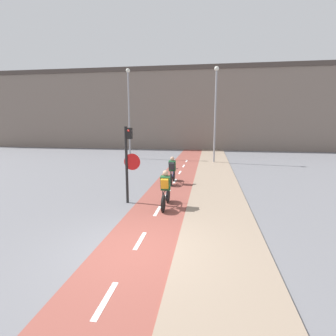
% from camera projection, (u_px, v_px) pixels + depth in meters
% --- Properties ---
extents(ground_plane, '(120.00, 120.00, 0.00)m').
position_uv_depth(ground_plane, '(135.00, 250.00, 6.86)').
color(ground_plane, slate).
extents(bike_lane, '(2.09, 60.00, 0.02)m').
position_uv_depth(bike_lane, '(135.00, 249.00, 6.87)').
color(bike_lane, brown).
rests_on(bike_lane, ground_plane).
extents(sidewalk_strip, '(2.40, 60.00, 0.05)m').
position_uv_depth(sidewalk_strip, '(223.00, 256.00, 6.51)').
color(sidewalk_strip, gray).
rests_on(sidewalk_strip, ground_plane).
extents(building_row_background, '(60.00, 5.20, 9.45)m').
position_uv_depth(building_row_background, '(195.00, 109.00, 32.08)').
color(building_row_background, slate).
rests_on(building_row_background, ground_plane).
extents(traffic_light_pole, '(0.67, 0.25, 3.12)m').
position_uv_depth(traffic_light_pole, '(128.00, 156.00, 10.47)').
color(traffic_light_pole, black).
rests_on(traffic_light_pole, ground_plane).
extents(street_lamp_far, '(0.36, 0.36, 7.75)m').
position_uv_depth(street_lamp_far, '(129.00, 105.00, 22.88)').
color(street_lamp_far, gray).
rests_on(street_lamp_far, ground_plane).
extents(street_lamp_sidewalk, '(0.36, 0.36, 7.44)m').
position_uv_depth(street_lamp_sidewalk, '(216.00, 106.00, 20.44)').
color(street_lamp_sidewalk, gray).
rests_on(street_lamp_sidewalk, ground_plane).
extents(cyclist_near, '(0.46, 1.79, 1.48)m').
position_uv_depth(cyclist_near, '(166.00, 190.00, 10.08)').
color(cyclist_near, black).
rests_on(cyclist_near, ground_plane).
extents(cyclist_far, '(0.46, 1.75, 1.47)m').
position_uv_depth(cyclist_far, '(172.00, 171.00, 13.99)').
color(cyclist_far, black).
rests_on(cyclist_far, ground_plane).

